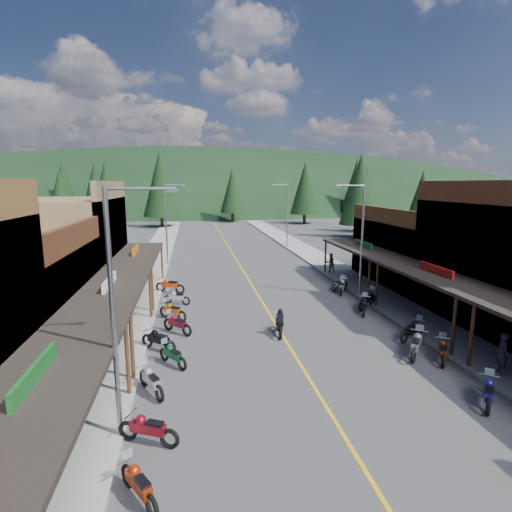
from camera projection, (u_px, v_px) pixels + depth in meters
name	position (u px, v px, depth m)	size (l,w,h in m)	color
ground	(290.00, 348.00, 19.74)	(220.00, 220.00, 0.00)	#38383A
centerline	(241.00, 266.00, 39.15)	(0.15, 90.00, 0.01)	gold
sidewalk_west	(149.00, 269.00, 37.76)	(3.40, 94.00, 0.15)	gray
sidewalk_east	(325.00, 263.00, 40.52)	(3.40, 94.00, 0.15)	gray
shop_west_3	(60.00, 249.00, 27.89)	(10.90, 10.20, 8.20)	brown
shop_east_3	(421.00, 252.00, 32.44)	(10.90, 10.20, 6.20)	#4C2D16
streetlight_0	(117.00, 304.00, 12.01)	(2.16, 0.18, 8.00)	gray
streetlight_1	(168.00, 220.00, 39.19)	(2.16, 0.18, 8.00)	gray
streetlight_2	(360.00, 236.00, 27.81)	(2.16, 0.18, 8.00)	gray
streetlight_3	(286.00, 213.00, 49.17)	(2.16, 0.18, 8.00)	gray
ridge_hill	(203.00, 205.00, 150.81)	(310.00, 140.00, 60.00)	black
pine_1	(96.00, 187.00, 82.59)	(5.88, 5.88, 12.50)	black
pine_2	(160.00, 184.00, 73.03)	(6.72, 6.72, 14.00)	black
pine_3	(232.00, 191.00, 83.29)	(5.04, 5.04, 11.00)	black
pine_4	(305.00, 187.00, 79.55)	(5.88, 5.88, 12.50)	black
pine_5	(357.00, 184.00, 93.60)	(6.72, 6.72, 14.00)	black
pine_6	(422.00, 191.00, 88.01)	(5.04, 5.04, 11.00)	black
pine_7	(63.00, 187.00, 87.15)	(5.88, 5.88, 12.50)	black
pine_8	(61.00, 199.00, 54.01)	(4.48, 4.48, 10.00)	black
pine_9	(365.00, 194.00, 66.09)	(4.93, 4.93, 10.80)	black
pine_10	(106.00, 191.00, 64.21)	(5.38, 5.38, 11.60)	black
pine_11	(360.00, 189.00, 58.51)	(5.82, 5.82, 12.40)	black
bike_west_4	(139.00, 483.00, 10.14)	(0.64, 1.93, 1.10)	#9B280B
bike_west_5	(148.00, 427.00, 12.38)	(0.68, 2.04, 1.17)	maroon
bike_west_6	(151.00, 380.00, 15.37)	(0.69, 2.08, 1.19)	#A1A2A7
bike_west_7	(173.00, 354.00, 17.78)	(0.64, 1.92, 1.10)	#0D421F
bike_west_8	(158.00, 339.00, 19.36)	(0.71, 2.13, 1.22)	black
bike_west_9	(177.00, 323.00, 21.62)	(0.70, 2.09, 1.19)	maroon
bike_west_10	(173.00, 310.00, 23.84)	(0.69, 2.07, 1.18)	#B0510C
bike_west_11	(177.00, 297.00, 26.80)	(0.63, 1.88, 1.07)	#AEADB3
bike_west_12	(170.00, 285.00, 29.53)	(0.78, 2.33, 1.33)	#C93D0E
bike_east_5	(489.00, 391.00, 14.54)	(0.67, 2.02, 1.15)	navy
bike_east_6	(443.00, 350.00, 18.17)	(0.66, 1.99, 1.14)	#63200D
bike_east_7	(417.00, 343.00, 18.70)	(0.76, 2.29, 1.31)	gray
bike_east_8	(412.00, 329.00, 20.70)	(0.68, 2.05, 1.17)	black
bike_east_9	(364.00, 305.00, 24.87)	(0.69, 2.06, 1.18)	black
bike_east_10	(367.00, 299.00, 25.92)	(0.78, 2.34, 1.34)	black
bike_east_11	(342.00, 285.00, 29.49)	(0.71, 2.13, 1.22)	gray
bike_east_12	(340.00, 284.00, 30.30)	(0.64, 1.92, 1.10)	gray
rider_on_bike	(279.00, 324.00, 21.46)	(0.89, 2.05, 1.51)	black
pedestrian_east_a	(502.00, 353.00, 16.67)	(0.65, 0.43, 1.78)	#2A2233
pedestrian_east_b	(330.00, 262.00, 35.97)	(0.84, 0.49, 1.73)	brown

